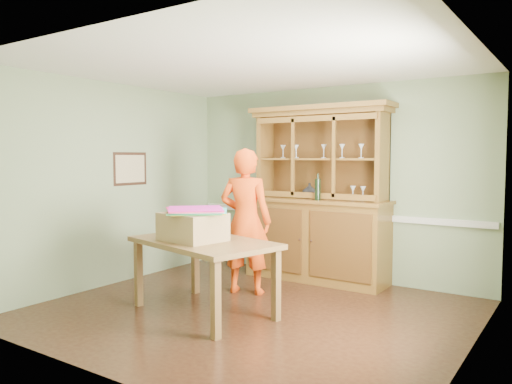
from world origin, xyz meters
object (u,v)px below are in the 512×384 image
Objects in this scene: dining_table at (204,249)px; cardboard_box at (193,227)px; china_hutch at (317,219)px; person at (246,221)px.

cardboard_box reaches higher than dining_table.
dining_table is (-0.35, -2.05, -0.13)m from china_hutch.
dining_table is at bearing 44.62° from cardboard_box.
china_hutch is at bearing 78.57° from cardboard_box.
dining_table is 0.96m from person.
china_hutch is at bearing 94.11° from dining_table.
china_hutch reaches higher than cardboard_box.
china_hutch is at bearing -127.87° from person.
china_hutch reaches higher than person.
china_hutch is 3.75× the size of cardboard_box.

